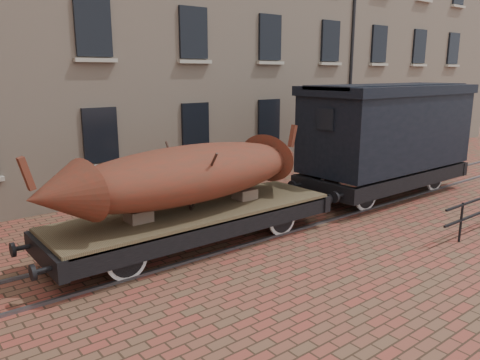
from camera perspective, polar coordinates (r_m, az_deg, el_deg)
ground at (r=12.77m, az=3.29°, el=-5.75°), size 90.00×90.00×0.00m
warehouse_cream at (r=22.16m, az=-8.75°, el=20.41°), size 40.00×10.19×14.00m
rail_track at (r=12.76m, az=3.29°, el=-5.63°), size 30.00×1.52×0.06m
flatcar_wagon at (r=11.22m, az=-5.35°, el=-4.48°), size 7.89×2.14×1.19m
iron_boat at (r=10.87m, az=-6.09°, el=0.81°), size 7.49×2.59×1.76m
goods_van at (r=16.24m, az=17.61°, el=6.16°), size 7.20×2.62×3.72m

